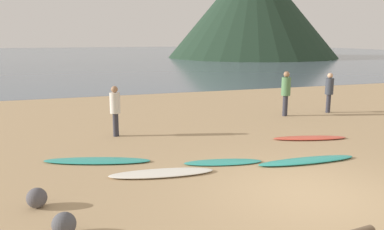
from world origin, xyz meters
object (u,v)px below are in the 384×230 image
at_px(surfboard_0, 97,161).
at_px(surfboard_4, 310,138).
at_px(surfboard_3, 307,161).
at_px(person_0, 115,107).
at_px(beach_rock_far, 37,198).
at_px(surfboard_1, 162,173).
at_px(surfboard_2, 223,162).
at_px(person_1, 329,89).
at_px(person_2, 286,90).
at_px(beach_rock_near, 64,224).

bearing_deg(surfboard_0, surfboard_4, 20.33).
distance_m(surfboard_3, person_0, 5.98).
distance_m(surfboard_3, beach_rock_far, 6.34).
bearing_deg(surfboard_0, surfboard_1, -29.07).
xyz_separation_m(surfboard_1, surfboard_4, (5.11, 1.63, -0.00)).
xyz_separation_m(surfboard_0, beach_rock_far, (-1.31, -2.39, 0.15)).
bearing_deg(surfboard_2, person_1, 47.67).
distance_m(surfboard_0, surfboard_4, 6.42).
height_order(surfboard_0, surfboard_3, surfboard_3).
bearing_deg(surfboard_0, beach_rock_far, -100.20).
bearing_deg(surfboard_4, person_0, 172.12).
relative_size(person_2, beach_rock_near, 4.60).
distance_m(person_1, beach_rock_near, 12.89).
xyz_separation_m(surfboard_2, surfboard_3, (2.03, -0.59, 0.01)).
relative_size(surfboard_4, beach_rock_near, 5.91).
height_order(surfboard_3, beach_rock_near, beach_rock_near).
bearing_deg(surfboard_2, surfboard_0, 171.85).
distance_m(person_0, beach_rock_far, 5.39).
bearing_deg(beach_rock_far, surfboard_1, 20.15).
bearing_deg(surfboard_4, beach_rock_near, -137.62).
distance_m(beach_rock_near, beach_rock_far, 1.34).
height_order(person_1, beach_rock_near, person_1).
height_order(person_0, beach_rock_near, person_0).
height_order(beach_rock_near, beach_rock_far, beach_rock_near).
bearing_deg(beach_rock_far, beach_rock_near, -70.25).
distance_m(surfboard_4, person_2, 3.78).
bearing_deg(surfboard_4, surfboard_1, -147.81).
bearing_deg(person_0, beach_rock_near, 144.12).
xyz_separation_m(surfboard_0, beach_rock_near, (-0.85, -3.65, 0.16)).
bearing_deg(person_2, surfboard_4, 136.70).
distance_m(surfboard_0, surfboard_1, 1.94).
xyz_separation_m(surfboard_2, person_1, (6.77, 4.78, 0.94)).
distance_m(surfboard_1, person_1, 9.89).
height_order(surfboard_0, person_0, person_0).
relative_size(surfboard_2, beach_rock_near, 5.09).
height_order(surfboard_1, beach_rock_near, beach_rock_near).
distance_m(surfboard_1, beach_rock_near, 3.10).
xyz_separation_m(surfboard_0, person_0, (0.84, 2.50, 0.91)).
height_order(person_0, beach_rock_far, person_0).
relative_size(person_0, beach_rock_far, 4.29).
relative_size(surfboard_2, person_1, 1.19).
bearing_deg(beach_rock_near, person_1, 34.64).
bearing_deg(surfboard_3, surfboard_2, 166.24).
distance_m(surfboard_3, surfboard_4, 2.38).
height_order(surfboard_2, person_1, person_1).
xyz_separation_m(person_0, person_2, (6.83, 1.13, 0.10)).
bearing_deg(person_1, surfboard_4, 47.64).
bearing_deg(person_2, surfboard_2, 111.90).
xyz_separation_m(surfboard_1, person_1, (8.42, 5.09, 0.93)).
distance_m(surfboard_2, surfboard_3, 2.12).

